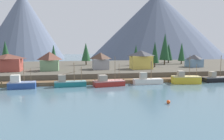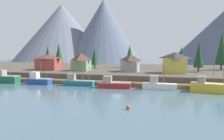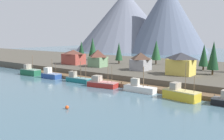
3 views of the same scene
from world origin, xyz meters
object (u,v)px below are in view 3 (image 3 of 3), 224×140
Objects in this scene: fishing_boat_teal at (77,79)px; conifer_near_left at (213,55)px; house_grey at (141,61)px; conifer_mid_left at (93,48)px; conifer_far_left at (81,49)px; fishing_boat_yellow at (181,94)px; house_yellow at (181,64)px; fishing_boat_white at (139,88)px; house_green at (98,58)px; channel_buoy at (67,107)px; conifer_back_right at (204,55)px; conifer_mid_right at (156,50)px; conifer_back_left at (119,51)px; fishing_boat_blue at (51,75)px; fishing_boat_green at (30,72)px; house_red at (73,57)px.

conifer_near_left is at bearing 31.83° from fishing_boat_teal.
house_grey is 0.59× the size of conifer_near_left.
conifer_mid_left is 1.17× the size of conifer_far_left.
house_yellow reaches higher than fishing_boat_yellow.
fishing_boat_white is 21.72m from house_grey.
fishing_boat_white is 1.32× the size of house_green.
fishing_boat_teal is 0.96× the size of conifer_far_left.
conifer_near_left reaches higher than channel_buoy.
conifer_near_left is 9.48m from conifer_back_right.
conifer_mid_right is (-14.78, 36.23, 7.09)m from fishing_boat_white.
conifer_near_left reaches higher than house_grey.
channel_buoy is at bearing -64.00° from conifer_back_left.
fishing_boat_blue is at bearing -141.62° from conifer_back_right.
conifer_back_left is (-16.72, 10.82, 1.98)m from house_grey.
fishing_boat_green is 31.23m from conifer_far_left.
fishing_boat_yellow is at bearing -80.02° from conifer_back_right.
fishing_boat_yellow is 0.95× the size of conifer_far_left.
conifer_near_left is (38.67, 5.90, 2.45)m from house_green.
house_yellow is 38.76m from channel_buoy.
conifer_back_left is (-38.34, 6.52, -0.69)m from conifer_near_left.
house_red is 18.12m from conifer_back_left.
fishing_boat_green is 22.72m from fishing_boat_teal.
house_yellow is at bearing -13.65° from conifer_far_left.
fishing_boat_teal is 1.11× the size of house_yellow.
conifer_far_left reaches higher than house_green.
fishing_boat_white is at bearing -30.89° from house_green.
conifer_far_left is at bearing 163.46° from house_grey.
house_green is 0.72× the size of conifer_back_left.
house_green reaches higher than fishing_boat_blue.
conifer_back_left is at bearing -15.15° from conifer_mid_left.
house_yellow is at bearing -142.01° from conifer_near_left.
conifer_near_left is (-0.28, 23.48, 6.91)m from fishing_boat_yellow.
conifer_near_left is (21.63, 4.29, 2.67)m from house_grey.
house_grey is (22.58, 18.71, 4.32)m from fishing_boat_blue.
fishing_boat_white is 11.11m from fishing_boat_yellow.
conifer_far_left reaches higher than fishing_boat_white.
house_grey is 8.30× the size of channel_buoy.
conifer_near_left reaches higher than conifer_mid_right.
conifer_near_left reaches higher than fishing_boat_white.
house_red is at bearing 135.45° from fishing_boat_teal.
fishing_boat_blue is 0.65× the size of conifer_mid_left.
channel_buoy is at bearing -78.91° from house_grey.
conifer_back_left is 56.12m from channel_buoy.
house_green is 25.41m from conifer_mid_left.
house_grey is at bearing -143.42° from conifer_back_right.
conifer_near_left is 0.96× the size of conifer_mid_left.
channel_buoy is at bearing -31.20° from fishing_boat_green.
conifer_near_left is at bearing 99.62° from fishing_boat_yellow.
fishing_boat_teal is at bearing -69.25° from house_green.
fishing_boat_teal is at bearing -3.44° from fishing_boat_green.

